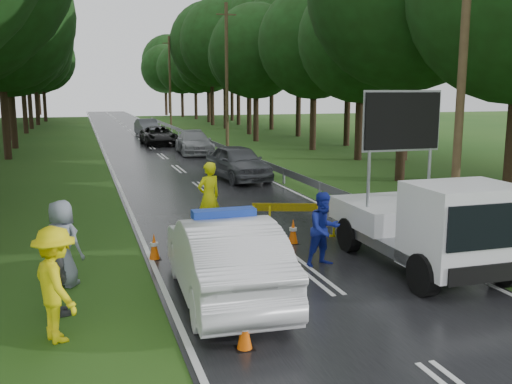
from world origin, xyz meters
name	(u,v)px	position (x,y,z in m)	size (l,w,h in m)	color
ground	(311,274)	(0.00, 0.00, 0.00)	(160.00, 160.00, 0.00)	#1F4A15
road	(151,147)	(0.00, 30.00, 0.01)	(7.00, 140.00, 0.02)	black
guardrail	(202,139)	(3.70, 29.67, 0.55)	(0.12, 60.06, 0.70)	gray
utility_pole_near	(463,54)	(5.20, 2.00, 5.06)	(1.40, 0.24, 10.00)	#44321F
utility_pole_mid	(227,76)	(5.20, 28.00, 5.06)	(1.40, 0.24, 10.00)	#44321F
utility_pole_far	(170,81)	(5.20, 54.00, 5.06)	(1.40, 0.24, 10.00)	#44321F
police_sedan	(224,258)	(-2.24, -0.89, 0.84)	(1.96, 5.11, 1.83)	silver
work_truck	(428,224)	(2.64, -0.54, 1.10)	(2.32, 5.12, 4.06)	gray
barrier	(294,212)	(0.80, 3.19, 0.74)	(2.24, 0.82, 0.98)	yellow
officer	(209,197)	(-1.34, 4.55, 1.03)	(0.75, 0.49, 2.06)	#F6FF0D
civilian	(324,229)	(0.53, 0.50, 0.89)	(0.86, 0.67, 1.77)	#18279D
bystander_left	(56,284)	(-5.36, -1.97, 0.97)	(1.26, 0.72, 1.95)	yellow
bystander_mid	(57,274)	(-5.39, -0.85, 0.79)	(0.92, 0.38, 1.58)	#47494F
bystander_right	(62,243)	(-5.34, 0.84, 0.93)	(0.91, 0.59, 1.86)	slate
queue_car_first	(238,162)	(2.05, 13.72, 0.81)	(1.91, 4.74, 1.61)	#42444A
queue_car_second	(194,143)	(2.18, 24.86, 0.73)	(2.06, 5.06, 1.47)	gray
queue_car_third	(158,136)	(0.80, 31.69, 0.70)	(2.33, 5.05, 1.40)	black
queue_car_fourth	(147,127)	(0.98, 40.53, 0.76)	(1.61, 4.61, 1.52)	#46494F
cone_near_left	(244,331)	(-2.50, -3.23, 0.31)	(0.30, 0.30, 0.65)	black
cone_center	(268,261)	(-1.00, 0.09, 0.37)	(0.36, 0.36, 0.75)	black
cone_far	(293,232)	(0.52, 2.50, 0.34)	(0.33, 0.33, 0.70)	black
cone_left_mid	(154,247)	(-3.26, 2.15, 0.32)	(0.32, 0.32, 0.67)	black
cone_right	(410,232)	(3.50, 1.50, 0.36)	(0.35, 0.35, 0.75)	black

